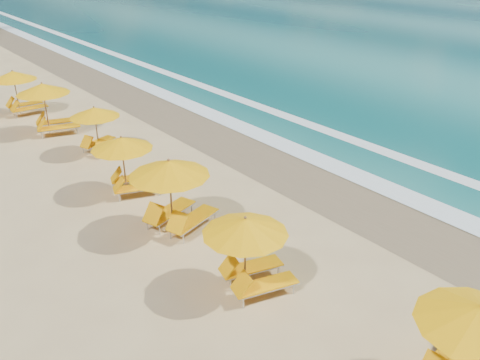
{
  "coord_description": "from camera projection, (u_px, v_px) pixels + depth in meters",
  "views": [
    {
      "loc": [
        -9.68,
        -12.24,
        8.64
      ],
      "look_at": [
        0.0,
        0.0,
        1.2
      ],
      "focal_mm": 37.73,
      "sensor_mm": 36.0,
      "label": 1
    }
  ],
  "objects": [
    {
      "name": "station_3",
      "position": [
        251.0,
        248.0,
        13.28
      ],
      "size": [
        2.87,
        2.78,
        2.31
      ],
      "rotation": [
        0.0,
        0.0,
        -0.26
      ],
      "color": "olive",
      "rests_on": "ground"
    },
    {
      "name": "surf_foam",
      "position": [
        363.0,
        163.0,
        21.54
      ],
      "size": [
        4.0,
        160.0,
        0.01
      ],
      "color": "white",
      "rests_on": "ground"
    },
    {
      "name": "station_8",
      "position": [
        19.0,
        89.0,
        27.21
      ],
      "size": [
        2.67,
        2.47,
        2.44
      ],
      "rotation": [
        0.0,
        0.0,
        -0.03
      ],
      "color": "olive",
      "rests_on": "ground"
    },
    {
      "name": "ground",
      "position": [
        240.0,
        211.0,
        17.8
      ],
      "size": [
        160.0,
        160.0,
        0.0
      ],
      "primitive_type": "plane",
      "color": "tan",
      "rests_on": "ground"
    },
    {
      "name": "station_2",
      "position": [
        475.0,
        341.0,
        10.09
      ],
      "size": [
        2.87,
        2.71,
        2.47
      ],
      "rotation": [
        0.0,
        0.0,
        0.12
      ],
      "color": "olive",
      "rests_on": "ground"
    },
    {
      "name": "station_6",
      "position": [
        99.0,
        126.0,
        22.18
      ],
      "size": [
        2.82,
        2.77,
        2.2
      ],
      "rotation": [
        0.0,
        0.0,
        0.34
      ],
      "color": "olive",
      "rests_on": "ground"
    },
    {
      "name": "station_7",
      "position": [
        50.0,
        104.0,
        24.43
      ],
      "size": [
        3.2,
        3.11,
        2.56
      ],
      "rotation": [
        0.0,
        0.0,
        -0.27
      ],
      "color": "olive",
      "rests_on": "ground"
    },
    {
      "name": "station_5",
      "position": [
        128.0,
        161.0,
        18.59
      ],
      "size": [
        2.93,
        2.87,
        2.29
      ],
      "rotation": [
        0.0,
        0.0,
        -0.34
      ],
      "color": "olive",
      "rests_on": "ground"
    },
    {
      "name": "wet_sand",
      "position": [
        319.0,
        180.0,
        20.04
      ],
      "size": [
        4.0,
        160.0,
        0.01
      ],
      "primitive_type": "cube",
      "color": "#7B6849",
      "rests_on": "ground"
    },
    {
      "name": "station_4",
      "position": [
        175.0,
        189.0,
        16.07
      ],
      "size": [
        3.29,
        3.21,
        2.59
      ],
      "rotation": [
        0.0,
        0.0,
        0.32
      ],
      "color": "olive",
      "rests_on": "ground"
    }
  ]
}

